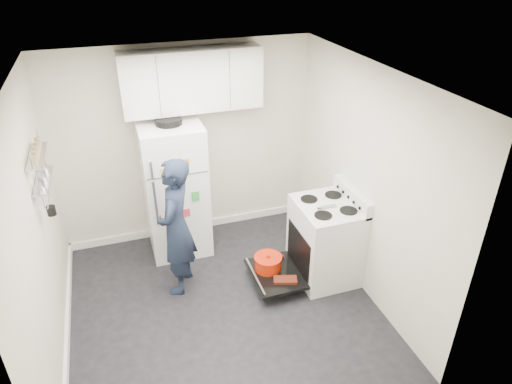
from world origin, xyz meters
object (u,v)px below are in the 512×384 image
object	(u,v)px
electric_range	(324,241)
open_oven_door	(272,268)
refrigerator	(175,189)
person	(176,227)

from	to	relation	value
electric_range	open_oven_door	world-z (taller)	electric_range
refrigerator	open_oven_door	bearing A→B (deg)	-49.99
open_oven_door	person	world-z (taller)	person
open_oven_door	person	size ratio (longest dim) A/B	0.44
person	open_oven_door	bearing A→B (deg)	99.09
open_oven_door	refrigerator	bearing A→B (deg)	130.01
electric_range	open_oven_door	distance (m)	0.67
open_oven_door	refrigerator	size ratio (longest dim) A/B	0.40
refrigerator	person	world-z (taller)	refrigerator
electric_range	refrigerator	size ratio (longest dim) A/B	0.63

